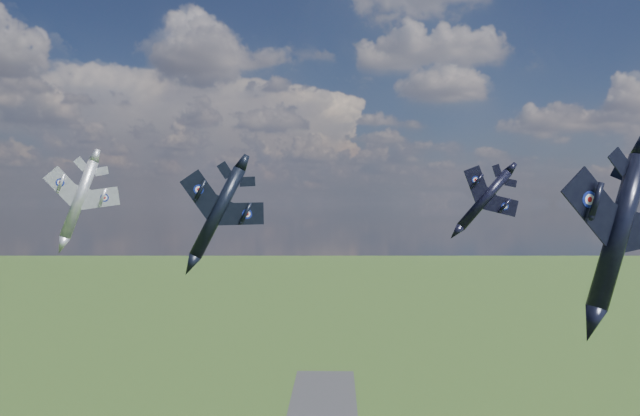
# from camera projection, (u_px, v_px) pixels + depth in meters

# --- Properties ---
(jet_lead_navy) EXTENTS (15.37, 18.61, 8.30)m
(jet_lead_navy) POSITION_uv_depth(u_px,v_px,m) (218.00, 212.00, 75.54)
(jet_lead_navy) COLOR black
(jet_right_navy) EXTENTS (16.16, 18.99, 6.92)m
(jet_right_navy) POSITION_uv_depth(u_px,v_px,m) (619.00, 232.00, 46.11)
(jet_right_navy) COLOR black
(jet_high_navy) EXTENTS (10.12, 13.94, 8.26)m
(jet_high_navy) POSITION_uv_depth(u_px,v_px,m) (484.00, 200.00, 81.48)
(jet_high_navy) COLOR black
(jet_left_silver) EXTENTS (14.00, 16.64, 6.29)m
(jet_left_silver) POSITION_uv_depth(u_px,v_px,m) (79.00, 199.00, 80.71)
(jet_left_silver) COLOR #9698A0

